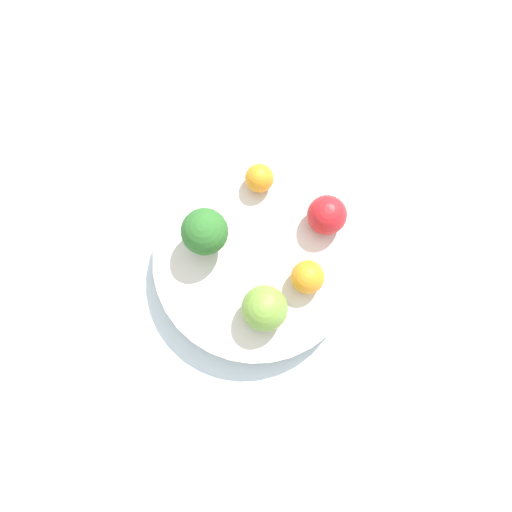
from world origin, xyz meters
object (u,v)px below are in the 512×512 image
(bowl, at_px, (256,261))
(apple_green, at_px, (327,215))
(orange_front, at_px, (308,277))
(broccoli, at_px, (205,232))
(orange_back, at_px, (259,178))
(apple_red, at_px, (266,308))

(bowl, relative_size, apple_green, 5.26)
(orange_front, bearing_deg, broccoli, -30.93)
(broccoli, distance_m, orange_back, 0.11)
(apple_red, height_order, orange_back, apple_red)
(orange_front, xyz_separation_m, orange_back, (0.04, -0.14, -0.00))
(apple_red, relative_size, orange_front, 1.34)
(bowl, height_order, orange_back, orange_back)
(broccoli, relative_size, apple_red, 1.28)
(orange_front, height_order, orange_back, orange_front)
(orange_back, bearing_deg, bowl, 79.03)
(orange_front, bearing_deg, apple_red, 28.61)
(apple_red, xyz_separation_m, orange_back, (-0.02, -0.17, -0.01))
(bowl, bearing_deg, broccoli, -28.42)
(orange_back, bearing_deg, orange_front, 105.79)
(bowl, distance_m, apple_green, 0.11)
(apple_red, xyz_separation_m, orange_front, (-0.06, -0.03, -0.01))
(bowl, xyz_separation_m, apple_red, (-0.00, 0.07, 0.05))
(broccoli, height_order, apple_red, broccoli)
(broccoli, relative_size, apple_green, 1.42)
(apple_green, xyz_separation_m, orange_back, (0.08, -0.06, -0.01))
(broccoli, bearing_deg, apple_red, 120.65)
(bowl, height_order, broccoli, broccoli)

